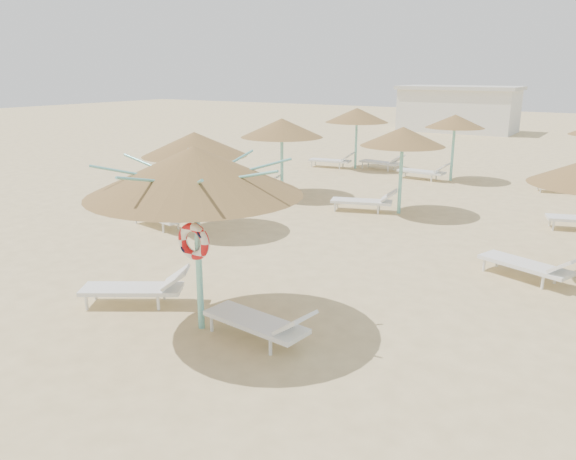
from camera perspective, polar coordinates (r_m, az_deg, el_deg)
The scene contains 6 objects.
ground at distance 9.92m, azimuth -6.45°, elevation -9.82°, with size 120.00×120.00×0.00m, color #DCC186.
main_palapa at distance 9.14m, azimuth -9.47°, elevation 5.90°, with size 3.50×3.50×3.14m.
lounger_main_a at distance 11.00m, azimuth -14.90°, elevation -5.66°, with size 2.03×1.58×0.73m.
lounger_main_b at distance 9.25m, azimuth -2.71°, elevation -9.34°, with size 2.06×0.84×0.73m.
palapa_field at distance 17.32m, azimuth 19.05°, elevation 8.48°, with size 19.53×14.51×2.72m.
service_hut at distance 43.61m, azimuth 16.91°, elevation 11.71°, with size 8.40×4.40×3.25m.
Camera 1 is at (5.65, -6.94, 4.28)m, focal length 35.00 mm.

